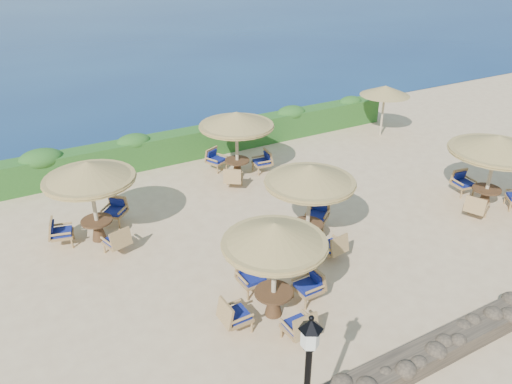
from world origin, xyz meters
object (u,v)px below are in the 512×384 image
at_px(cafe_set_0, 274,256).
at_px(cafe_set_3, 91,185).
at_px(cafe_set_1, 310,189).
at_px(extra_parasol, 385,91).
at_px(cafe_set_4, 237,130).
at_px(cafe_set_2, 495,155).

height_order(cafe_set_0, cafe_set_3, same).
relative_size(cafe_set_0, cafe_set_1, 1.01).
distance_m(extra_parasol, cafe_set_4, 8.10).
bearing_deg(cafe_set_2, cafe_set_4, 134.75).
distance_m(cafe_set_1, cafe_set_2, 6.85).
distance_m(cafe_set_2, cafe_set_4, 9.07).
distance_m(cafe_set_0, cafe_set_1, 3.45).
height_order(cafe_set_0, cafe_set_2, same).
relative_size(cafe_set_0, cafe_set_3, 1.00).
distance_m(extra_parasol, cafe_set_0, 13.83).
relative_size(cafe_set_1, cafe_set_2, 0.89).
relative_size(cafe_set_0, cafe_set_4, 0.98).
relative_size(cafe_set_1, cafe_set_3, 0.99).
relative_size(cafe_set_0, cafe_set_2, 0.90).
height_order(extra_parasol, cafe_set_3, cafe_set_3).
bearing_deg(extra_parasol, cafe_set_2, -103.11).
bearing_deg(cafe_set_4, cafe_set_2, -45.25).
bearing_deg(extra_parasol, cafe_set_4, -174.83).
bearing_deg(cafe_set_1, cafe_set_4, 86.06).
bearing_deg(cafe_set_0, cafe_set_1, 41.36).
height_order(extra_parasol, cafe_set_4, cafe_set_4).
relative_size(extra_parasol, cafe_set_4, 0.84).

